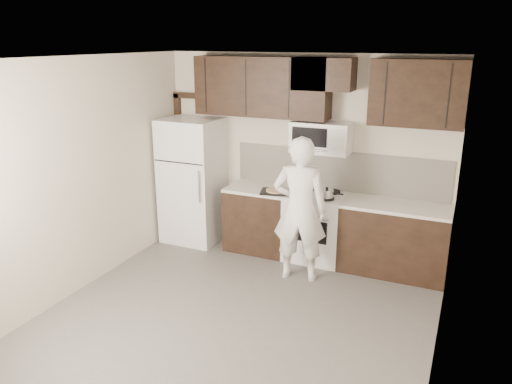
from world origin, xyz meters
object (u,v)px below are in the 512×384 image
Objects in this scene: stove at (315,226)px; microwave at (321,137)px; person at (300,209)px; refrigerator at (193,180)px.

microwave reaches higher than stove.
microwave is 0.42× the size of person.
person is at bearing -17.75° from refrigerator.
person is at bearing -90.86° from microwave.
refrigerator is at bearing -178.49° from stove.
microwave is at bearing 90.10° from stove.
stove is 0.52× the size of refrigerator.
stove is 0.77m from person.
microwave reaches higher than refrigerator.
person reaches higher than stove.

